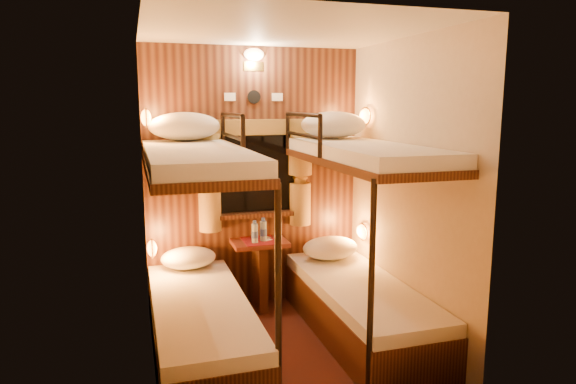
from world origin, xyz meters
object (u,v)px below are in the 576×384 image
object	(u,v)px
bunk_left	(200,286)
table	(260,265)
bottle_right	(263,231)
bunk_right	(360,270)
bottle_left	(255,233)

from	to	relation	value
bunk_left	table	distance (m)	1.02
bunk_left	bottle_right	bearing A→B (deg)	48.29
bunk_left	bottle_right	world-z (taller)	bunk_left
bunk_left	table	world-z (taller)	bunk_left
table	bottle_right	bearing A→B (deg)	-33.14
bunk_right	bottle_left	size ratio (longest dim) A/B	9.17
bunk_right	bottle_right	size ratio (longest dim) A/B	8.68
bottle_left	bottle_right	size ratio (longest dim) A/B	0.95
bunk_right	bottle_left	world-z (taller)	bunk_right
bunk_right	table	distance (m)	1.02
table	bunk_left	bearing A→B (deg)	-129.67
bunk_left	bottle_right	size ratio (longest dim) A/B	8.68
bottle_left	bottle_right	xyz separation A→B (m)	(0.09, 0.04, 0.00)
bottle_right	bunk_left	bearing A→B (deg)	-131.71
bottle_right	table	bearing A→B (deg)	146.86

